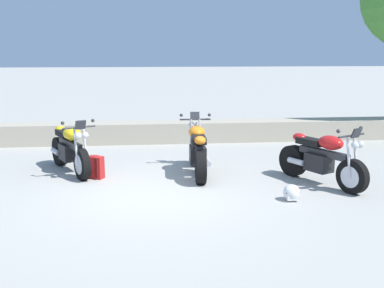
% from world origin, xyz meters
% --- Properties ---
extents(ground_plane, '(120.00, 120.00, 0.00)m').
position_xyz_m(ground_plane, '(0.00, 0.00, 0.00)').
color(ground_plane, '#A3A099').
extents(stone_wall, '(36.00, 0.80, 0.55)m').
position_xyz_m(stone_wall, '(0.00, 4.80, 0.28)').
color(stone_wall, '#A89E89').
rests_on(stone_wall, ground).
extents(motorcycle_yellow_near_left, '(1.12, 1.92, 1.18)m').
position_xyz_m(motorcycle_yellow_near_left, '(-1.68, 1.73, 0.49)').
color(motorcycle_yellow_near_left, black).
rests_on(motorcycle_yellow_near_left, ground).
extents(motorcycle_orange_centre, '(0.67, 2.06, 1.18)m').
position_xyz_m(motorcycle_orange_centre, '(0.92, 1.36, 0.49)').
color(motorcycle_orange_centre, black).
rests_on(motorcycle_orange_centre, ground).
extents(motorcycle_red_far_right, '(1.15, 1.90, 1.18)m').
position_xyz_m(motorcycle_red_far_right, '(3.15, 0.33, 0.49)').
color(motorcycle_red_far_right, black).
rests_on(motorcycle_red_far_right, ground).
extents(rider_backpack, '(0.35, 0.34, 0.47)m').
position_xyz_m(rider_backpack, '(-1.11, 1.20, 0.24)').
color(rider_backpack, '#A31E1E').
rests_on(rider_backpack, ground).
extents(rider_helmet, '(0.28, 0.28, 0.28)m').
position_xyz_m(rider_helmet, '(2.30, -0.56, 0.14)').
color(rider_helmet, silver).
rests_on(rider_helmet, ground).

